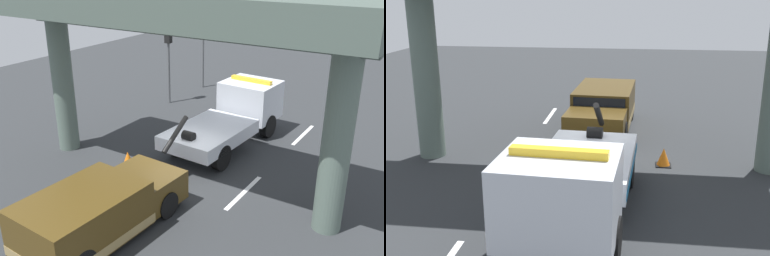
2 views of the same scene
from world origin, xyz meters
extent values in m
cube|color=#2D3033|center=(0.00, 0.00, -0.05)|extent=(60.00, 40.00, 0.10)
cube|color=silver|center=(0.00, -2.43, 0.00)|extent=(2.60, 0.16, 0.01)
cube|color=silver|center=(6.00, -2.43, 0.00)|extent=(2.60, 0.16, 0.01)
cube|color=silver|center=(1.91, 0.06, 0.93)|extent=(3.96, 2.60, 0.55)
cube|color=silver|center=(5.23, -0.12, 1.48)|extent=(2.17, 2.41, 1.65)
cube|color=black|center=(5.85, -0.15, 1.84)|extent=(0.18, 2.21, 0.66)
cube|color=#196B9E|center=(1.97, 1.27, 0.84)|extent=(3.64, 0.22, 0.20)
cylinder|color=black|center=(-0.28, 0.18, 1.66)|extent=(1.42, 0.26, 1.07)
cylinder|color=black|center=(0.52, 0.14, 1.32)|extent=(0.38, 0.47, 0.36)
cube|color=yellow|center=(5.23, -0.12, 2.38)|extent=(0.34, 1.93, 0.16)
cylinder|color=black|center=(5.09, 0.93, 0.50)|extent=(1.02, 0.37, 1.00)
cylinder|color=black|center=(4.98, -1.15, 0.50)|extent=(1.02, 0.37, 1.00)
cylinder|color=black|center=(1.20, 1.14, 0.50)|extent=(1.02, 0.37, 1.00)
cylinder|color=black|center=(1.09, -0.93, 0.50)|extent=(1.02, 0.37, 1.00)
cube|color=#4C3814|center=(-4.97, 0.04, 0.91)|extent=(3.57, 2.38, 1.35)
cube|color=#4C3814|center=(-2.38, -0.11, 0.71)|extent=(1.84, 2.20, 0.95)
cube|color=black|center=(-3.22, -0.06, 1.20)|extent=(0.16, 1.94, 0.59)
cube|color=#9E8451|center=(-4.97, 0.04, 0.41)|extent=(3.59, 2.40, 0.28)
cylinder|color=black|center=(-2.48, 0.86, 0.42)|extent=(0.85, 0.33, 0.84)
cylinder|color=black|center=(-2.58, -1.06, 0.42)|extent=(0.85, 0.33, 0.84)
cylinder|color=black|center=(-5.86, 1.05, 0.42)|extent=(0.85, 0.33, 0.84)
cylinder|color=#596B60|center=(-0.54, 5.39, 2.78)|extent=(0.83, 0.83, 5.55)
cylinder|color=#596B60|center=(-0.54, -5.39, 2.78)|extent=(0.83, 0.83, 5.55)
cube|color=#4B5B52|center=(-0.54, 0.00, 6.06)|extent=(3.60, 12.79, 1.02)
cube|color=#3E4A43|center=(-0.54, 0.00, 5.37)|extent=(0.50, 12.39, 0.36)
cylinder|color=#515456|center=(6.50, 5.24, 1.62)|extent=(0.12, 0.12, 3.25)
cube|color=black|center=(6.50, 5.24, 3.70)|extent=(0.28, 0.32, 0.90)
sphere|color=red|center=(6.66, 5.24, 4.00)|extent=(0.18, 0.18, 0.18)
sphere|color=#3A2D06|center=(6.66, 5.24, 3.70)|extent=(0.18, 0.18, 0.18)
sphere|color=black|center=(6.66, 5.24, 3.40)|extent=(0.18, 0.18, 0.18)
cylinder|color=#515456|center=(10.00, 5.24, 1.62)|extent=(0.12, 0.12, 3.25)
cube|color=black|center=(10.00, 5.24, 3.70)|extent=(0.28, 0.32, 0.90)
sphere|color=red|center=(10.16, 5.24, 4.00)|extent=(0.18, 0.18, 0.18)
sphere|color=#3A2D06|center=(10.16, 5.24, 3.70)|extent=(0.18, 0.18, 0.18)
sphere|color=black|center=(10.16, 5.24, 3.40)|extent=(0.18, 0.18, 0.18)
cone|color=orange|center=(-0.54, 2.22, 0.29)|extent=(0.44, 0.44, 0.57)
cube|color=black|center=(-0.54, 2.22, 0.01)|extent=(0.48, 0.48, 0.03)
camera|label=1|loc=(-11.93, -7.93, 7.61)|focal=40.96mm
camera|label=2|loc=(13.47, 1.32, 5.38)|focal=43.71mm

